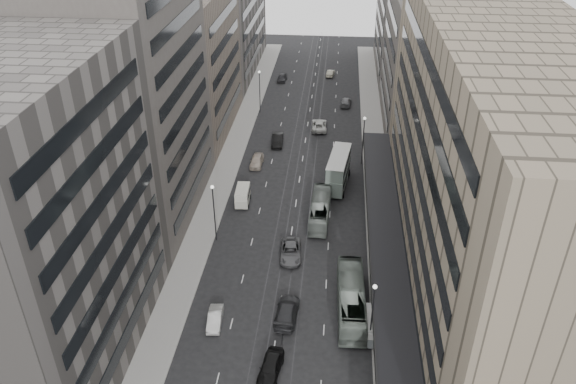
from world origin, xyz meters
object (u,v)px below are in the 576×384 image
(double_decker, at_px, (338,170))
(sedan_1, at_px, (215,318))
(sedan_2, at_px, (291,251))
(bus_far, at_px, (320,209))
(sedan_0, at_px, (271,367))
(vw_microbus, at_px, (364,325))
(panel_van, at_px, (243,195))
(bus_near, at_px, (351,299))

(double_decker, height_order, sedan_1, double_decker)
(sedan_2, bearing_deg, bus_far, 65.72)
(bus_far, height_order, sedan_1, bus_far)
(bus_far, relative_size, double_decker, 1.12)
(bus_far, relative_size, sedan_2, 1.91)
(bus_far, relative_size, sedan_0, 2.21)
(vw_microbus, relative_size, sedan_0, 0.95)
(vw_microbus, xyz_separation_m, sedan_2, (-8.86, 12.65, -0.58))
(panel_van, distance_m, sedan_2, 14.26)
(bus_far, bearing_deg, vw_microbus, 106.27)
(bus_near, distance_m, sedan_2, 11.82)
(double_decker, relative_size, sedan_1, 2.33)
(sedan_0, xyz_separation_m, sedan_2, (0.30, 18.62, -0.04))
(sedan_1, bearing_deg, bus_far, 59.58)
(panel_van, distance_m, sedan_0, 31.38)
(sedan_0, bearing_deg, sedan_2, 96.94)
(sedan_2, bearing_deg, panel_van, 120.01)
(bus_near, relative_size, bus_far, 1.14)
(sedan_1, height_order, sedan_2, sedan_2)
(sedan_0, relative_size, sedan_1, 1.17)
(sedan_1, xyz_separation_m, sedan_2, (7.09, 12.47, 0.10))
(panel_van, relative_size, sedan_2, 0.74)
(bus_far, height_order, vw_microbus, bus_far)
(vw_microbus, bearing_deg, bus_far, 105.94)
(bus_far, xyz_separation_m, double_decker, (2.30, 9.28, 1.27))
(sedan_2, bearing_deg, bus_near, -54.67)
(sedan_0, xyz_separation_m, sedan_1, (-6.78, 6.15, -0.15))
(sedan_1, bearing_deg, sedan_0, -46.78)
(vw_microbus, distance_m, panel_van, 29.69)
(bus_near, xyz_separation_m, vw_microbus, (1.38, -3.55, -0.33))
(vw_microbus, bearing_deg, sedan_0, -145.39)
(vw_microbus, height_order, sedan_0, vw_microbus)
(double_decker, height_order, sedan_2, double_decker)
(bus_near, height_order, panel_van, bus_near)
(bus_near, relative_size, sedan_0, 2.52)
(bus_near, distance_m, panel_van, 26.01)
(panel_van, relative_size, sedan_0, 0.86)
(sedan_0, bearing_deg, sedan_1, 145.68)
(bus_far, xyz_separation_m, sedan_1, (-10.39, -21.46, -0.81))
(sedan_2, bearing_deg, double_decker, 68.83)
(double_decker, xyz_separation_m, panel_van, (-13.60, -6.48, -1.34))
(panel_van, height_order, sedan_1, panel_van)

